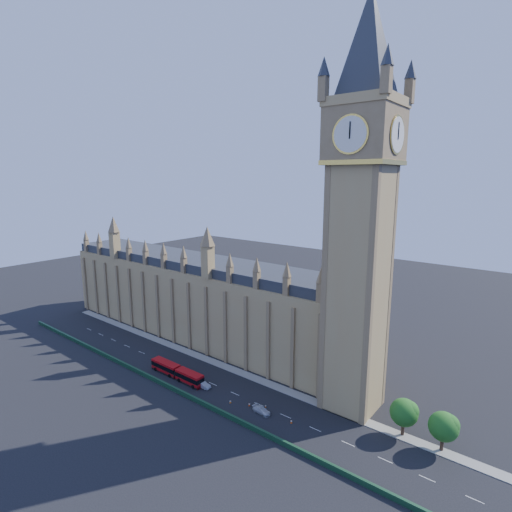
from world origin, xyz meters
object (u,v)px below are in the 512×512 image
Objects in this scene: car_silver at (203,385)px; car_white at (262,410)px; red_bus at (177,372)px; car_grey at (189,380)px.

car_silver is 0.99× the size of car_white.
car_grey is at bearing 4.12° from red_bus.
car_grey is at bearing 97.83° from car_white.
car_silver reaches higher than car_white.
car_silver is at bearing -80.67° from car_grey.
red_bus is 4.62m from car_grey.
car_silver reaches higher than car_grey.
red_bus is 4.71× the size of car_grey.
car_silver is at bearing 4.63° from red_bus.
car_grey is at bearing 92.73° from car_silver.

